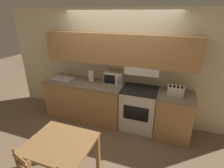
{
  "coord_description": "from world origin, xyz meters",
  "views": [
    {
      "loc": [
        1.18,
        -3.7,
        2.45
      ],
      "look_at": [
        0.05,
        -0.59,
        1.09
      ],
      "focal_mm": 28.0,
      "sensor_mm": 36.0,
      "label": 1
    }
  ],
  "objects": [
    {
      "name": "sink_basin",
      "position": [
        -1.33,
        -0.34,
        0.96
      ],
      "size": [
        0.54,
        0.39,
        0.23
      ],
      "color": "#B7BABF",
      "rests_on": "lower_counter_main"
    },
    {
      "name": "stove_range",
      "position": [
        0.58,
        -0.32,
        0.47
      ],
      "size": [
        0.75,
        0.64,
        0.94
      ],
      "color": "white",
      "rests_on": "ground_plane"
    },
    {
      "name": "lower_counter_main",
      "position": [
        -0.74,
        -0.34,
        0.47
      ],
      "size": [
        1.89,
        0.69,
        0.94
      ],
      "color": "tan",
      "rests_on": "ground_plane"
    },
    {
      "name": "dining_table",
      "position": [
        -0.17,
        -2.12,
        0.65
      ],
      "size": [
        0.9,
        0.78,
        0.78
      ],
      "color": "#9E7042",
      "rests_on": "ground_plane"
    },
    {
      "name": "lower_counter_right_stub",
      "position": [
        1.32,
        -0.34,
        0.47
      ],
      "size": [
        0.72,
        0.69,
        0.94
      ],
      "color": "tan",
      "rests_on": "ground_plane"
    },
    {
      "name": "ground_plane",
      "position": [
        0.0,
        0.0,
        0.0
      ],
      "size": [
        16.0,
        16.0,
        0.0
      ],
      "primitive_type": "plane",
      "color": "#7F664C"
    },
    {
      "name": "paper_towel_roll",
      "position": [
        -0.58,
        -0.28,
        1.07
      ],
      "size": [
        0.14,
        0.14,
        0.26
      ],
      "color": "black",
      "rests_on": "lower_counter_main"
    },
    {
      "name": "wall_back",
      "position": [
        0.02,
        -0.07,
        1.49
      ],
      "size": [
        5.74,
        0.38,
        2.55
      ],
      "color": "beige",
      "rests_on": "ground_plane"
    },
    {
      "name": "toaster",
      "position": [
        1.29,
        -0.36,
        1.03
      ],
      "size": [
        0.32,
        0.21,
        0.18
      ],
      "color": "white",
      "rests_on": "lower_counter_right_stub"
    },
    {
      "name": "microwave",
      "position": [
        -0.04,
        -0.17,
        1.07
      ],
      "size": [
        0.41,
        0.3,
        0.27
      ],
      "color": "white",
      "rests_on": "lower_counter_main"
    }
  ]
}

